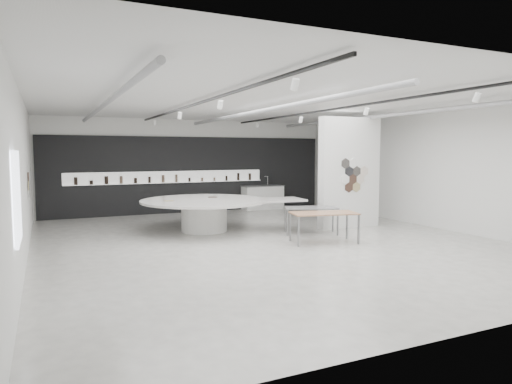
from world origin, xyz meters
name	(u,v)px	position (x,y,z in m)	size (l,w,h in m)	color
room	(264,167)	(-0.09, 0.00, 2.07)	(12.02, 14.02, 3.82)	beige
back_wall_display	(191,175)	(-0.08, 6.93, 1.54)	(11.80, 0.27, 3.10)	black
partition_column	(349,173)	(3.50, 1.00, 1.80)	(2.20, 0.38, 3.60)	white
display_island	(207,210)	(-0.99, 2.26, 0.65)	(5.19, 4.28, 1.01)	white
sample_table_wood	(324,215)	(1.32, -0.84, 0.77)	(1.93, 1.27, 0.83)	#9F7152
sample_table_stone	(311,209)	(1.73, 0.49, 0.74)	(1.76, 1.34, 0.81)	slate
kitchen_counter	(263,197)	(3.02, 6.55, 0.52)	(1.82, 0.73, 1.43)	white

